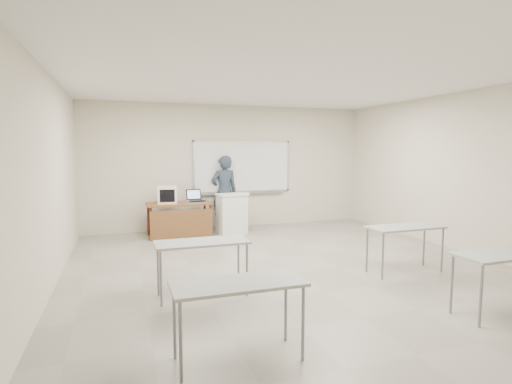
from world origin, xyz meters
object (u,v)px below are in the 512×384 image
object	(u,v)px
podium	(232,214)
presenter	(224,192)
whiteboard	(243,167)
laptop	(196,198)
mouse	(188,201)
instructor_desk	(180,213)
crt_monitor	(167,195)
keyboard	(239,194)

from	to	relation	value
podium	presenter	distance (m)	0.82
whiteboard	laptop	size ratio (longest dim) A/B	6.95
podium	presenter	world-z (taller)	presenter
podium	mouse	distance (m)	1.04
whiteboard	mouse	size ratio (longest dim) A/B	27.59
whiteboard	presenter	world-z (taller)	whiteboard
presenter	instructor_desk	bearing A→B (deg)	28.50
laptop	mouse	world-z (taller)	laptop
instructor_desk	crt_monitor	world-z (taller)	crt_monitor
podium	crt_monitor	xyz separation A→B (m)	(-1.43, 0.11, 0.48)
whiteboard	mouse	bearing A→B (deg)	-157.27
laptop	keyboard	distance (m)	1.01
mouse	crt_monitor	bearing A→B (deg)	-173.14
whiteboard	presenter	size ratio (longest dim) A/B	1.39
podium	crt_monitor	size ratio (longest dim) A/B	1.98
crt_monitor	laptop	world-z (taller)	crt_monitor
crt_monitor	keyboard	size ratio (longest dim) A/B	0.99
instructor_desk	keyboard	distance (m)	1.39
keyboard	laptop	bearing A→B (deg)	148.40
laptop	crt_monitor	bearing A→B (deg)	-177.95
mouse	podium	bearing A→B (deg)	-7.04
presenter	laptop	bearing A→B (deg)	26.90
whiteboard	instructor_desk	world-z (taller)	whiteboard
crt_monitor	laptop	distance (m)	0.68
podium	keyboard	distance (m)	0.51
laptop	presenter	world-z (taller)	presenter
presenter	podium	bearing A→B (deg)	87.42
keyboard	presenter	world-z (taller)	presenter
mouse	keyboard	distance (m)	1.17
whiteboard	keyboard	distance (m)	1.10
whiteboard	podium	xyz separation A→B (m)	(-0.49, -0.77, -1.02)
keyboard	instructor_desk	bearing A→B (deg)	165.82
mouse	presenter	xyz separation A→B (m)	(0.98, 0.55, 0.12)
crt_monitor	mouse	size ratio (longest dim) A/B	5.14
instructor_desk	podium	distance (m)	1.18
crt_monitor	whiteboard	bearing A→B (deg)	24.67
crt_monitor	presenter	distance (m)	1.55
podium	laptop	xyz separation A→B (m)	(-0.78, 0.26, 0.35)
mouse	laptop	bearing A→B (deg)	29.96
crt_monitor	keyboard	world-z (taller)	crt_monitor
instructor_desk	crt_monitor	xyz separation A→B (m)	(-0.25, 0.12, 0.40)
whiteboard	presenter	xyz separation A→B (m)	(-0.49, -0.07, -0.59)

